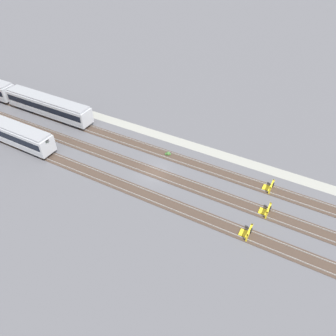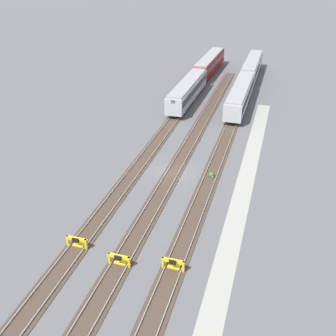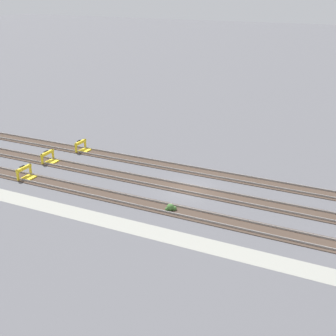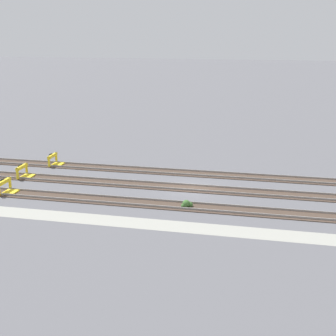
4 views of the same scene
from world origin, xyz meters
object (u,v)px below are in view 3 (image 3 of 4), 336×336
bumper_stop_near_inner_track (49,158)px  bumper_stop_nearest_track (26,173)px  bumper_stop_middle_track (82,147)px  weed_clump (171,208)px

bumper_stop_near_inner_track → bumper_stop_nearest_track: bearing=-79.8°
bumper_stop_nearest_track → bumper_stop_middle_track: 9.11m
bumper_stop_nearest_track → bumper_stop_middle_track: (0.22, 9.11, 0.00)m
bumper_stop_middle_track → weed_clump: size_ratio=2.18×
bumper_stop_near_inner_track → bumper_stop_middle_track: size_ratio=1.00×
bumper_stop_middle_track → bumper_stop_near_inner_track: bearing=-102.8°
bumper_stop_nearest_track → bumper_stop_middle_track: size_ratio=1.00×
bumper_stop_nearest_track → weed_clump: 15.99m
bumper_stop_nearest_track → weed_clump: (15.99, -0.09, -0.27)m
bumper_stop_near_inner_track → weed_clump: size_ratio=2.18×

